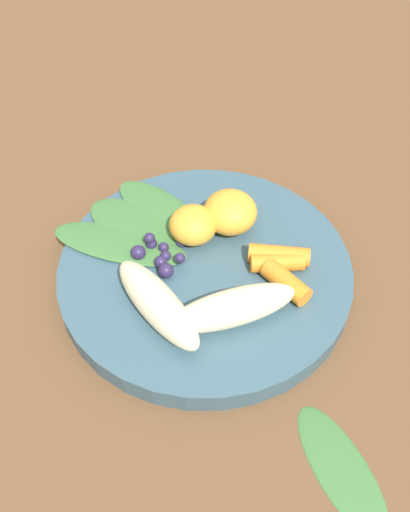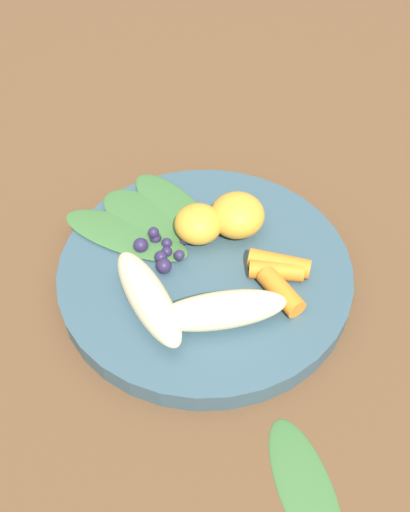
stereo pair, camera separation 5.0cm
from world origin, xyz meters
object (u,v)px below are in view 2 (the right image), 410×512
banana_peeled_left (221,310)px  banana_peeled_right (148,297)px  orange_segment_near (198,224)px  kale_leaf_stray (305,486)px  bowl (205,271)px

banana_peeled_left → banana_peeled_right: 0.06m
orange_segment_near → kale_leaf_stray: 0.25m
orange_segment_near → kale_leaf_stray: (-0.21, -0.14, -0.04)m
banana_peeled_left → banana_peeled_right: same height
bowl → orange_segment_near: 0.05m
banana_peeled_right → kale_leaf_stray: banana_peeled_right is taller
bowl → banana_peeled_left: (-0.06, -0.03, 0.03)m
orange_segment_near → banana_peeled_right: bearing=168.7°
banana_peeled_left → kale_leaf_stray: banana_peeled_left is taller
banana_peeled_right → kale_leaf_stray: 0.19m
bowl → banana_peeled_right: (-0.06, 0.03, 0.03)m
banana_peeled_left → orange_segment_near: orange_segment_near is taller
bowl → banana_peeled_right: 0.08m
bowl → banana_peeled_left: banana_peeled_left is taller
banana_peeled_right → orange_segment_near: orange_segment_near is taller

